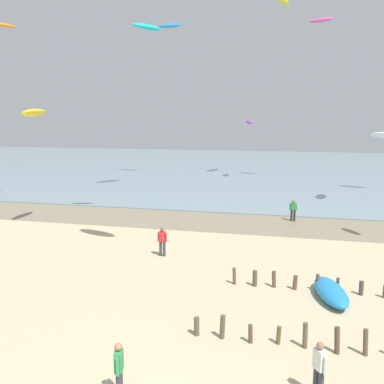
% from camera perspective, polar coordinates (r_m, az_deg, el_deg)
% --- Properties ---
extents(wet_sand_strip, '(120.00, 6.22, 0.01)m').
position_cam_1_polar(wet_sand_strip, '(32.42, 6.29, -4.24)').
color(wet_sand_strip, gray).
rests_on(wet_sand_strip, ground).
extents(sea, '(160.00, 70.00, 0.10)m').
position_cam_1_polar(sea, '(69.87, 10.18, 3.29)').
color(sea, '#7F939E').
rests_on(sea, ground).
extents(groyne_far, '(10.70, 0.33, 0.83)m').
position_cam_1_polar(groyne_far, '(20.78, 19.10, -11.89)').
color(groyne_far, brown).
rests_on(groyne_far, ground).
extents(person_nearest_camera, '(0.57, 0.24, 1.71)m').
position_cam_1_polar(person_nearest_camera, '(24.56, -4.05, -6.60)').
color(person_nearest_camera, '#383842').
rests_on(person_nearest_camera, ground).
extents(person_mid_beach, '(0.29, 0.56, 1.71)m').
position_cam_1_polar(person_mid_beach, '(13.02, -9.86, -22.57)').
color(person_mid_beach, '#383842').
rests_on(person_mid_beach, ground).
extents(person_right_flank, '(0.39, 0.48, 1.71)m').
position_cam_1_polar(person_right_flank, '(13.40, 16.84, -21.86)').
color(person_right_flank, '#383842').
rests_on(person_right_flank, ground).
extents(person_far_down_beach, '(0.57, 0.23, 1.71)m').
position_cam_1_polar(person_far_down_beach, '(33.70, 13.55, -2.32)').
color(person_far_down_beach, '#232328').
rests_on(person_far_down_beach, ground).
extents(grounded_kite, '(1.86, 3.47, 0.66)m').
position_cam_1_polar(grounded_kite, '(20.09, 18.29, -12.71)').
color(grounded_kite, '#2384D1').
rests_on(grounded_kite, ground).
extents(kite_aloft_3, '(1.27, 2.98, 0.79)m').
position_cam_1_polar(kite_aloft_3, '(31.86, -20.56, 10.01)').
color(kite_aloft_3, yellow).
extents(kite_aloft_4, '(1.42, 2.06, 0.40)m').
position_cam_1_polar(kite_aloft_4, '(41.54, -24.03, 19.93)').
color(kite_aloft_4, orange).
extents(kite_aloft_5, '(1.18, 2.73, 0.71)m').
position_cam_1_polar(kite_aloft_5, '(55.44, 7.76, 9.36)').
color(kite_aloft_5, purple).
extents(kite_aloft_7, '(2.15, 3.80, 0.98)m').
position_cam_1_polar(kite_aloft_7, '(56.87, 12.24, 23.95)').
color(kite_aloft_7, yellow).
extents(kite_aloft_9, '(3.05, 2.18, 0.73)m').
position_cam_1_polar(kite_aloft_9, '(54.96, 17.14, 21.38)').
color(kite_aloft_9, '#E54C99').
extents(kite_aloft_10, '(3.29, 1.52, 0.82)m').
position_cam_1_polar(kite_aloft_10, '(56.75, -3.02, 21.58)').
color(kite_aloft_10, '#2384D1').
extents(kite_aloft_11, '(2.93, 3.49, 0.87)m').
position_cam_1_polar(kite_aloft_11, '(45.69, -6.12, 21.36)').
color(kite_aloft_11, '#19B2B7').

